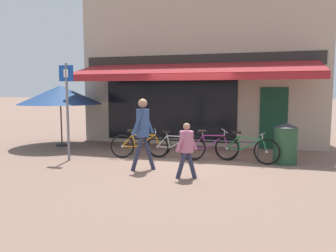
{
  "coord_description": "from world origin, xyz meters",
  "views": [
    {
      "loc": [
        2.1,
        -8.71,
        1.97
      ],
      "look_at": [
        -0.29,
        -0.45,
        1.05
      ],
      "focal_mm": 35.0,
      "sensor_mm": 36.0,
      "label": 1
    }
  ],
  "objects": [
    {
      "name": "shop_front",
      "position": [
        -0.21,
        4.33,
        2.97
      ],
      "size": [
        8.91,
        4.98,
        5.95
      ],
      "color": "tan",
      "rests_on": "ground_plane"
    },
    {
      "name": "bike_rack_rail",
      "position": [
        0.15,
        0.59,
        0.48
      ],
      "size": [
        3.82,
        0.04,
        0.57
      ],
      "color": "#47494F",
      "rests_on": "ground_plane"
    },
    {
      "name": "bicycle_purple",
      "position": [
        0.7,
        0.41,
        0.4
      ],
      "size": [
        1.64,
        0.84,
        0.9
      ],
      "rotation": [
        0.11,
        0.0,
        0.43
      ],
      "color": "black",
      "rests_on": "ground_plane"
    },
    {
      "name": "pedestrian_child",
      "position": [
        0.48,
        -1.61,
        0.76
      ],
      "size": [
        0.49,
        0.45,
        1.28
      ],
      "rotation": [
        0.0,
        0.0,
        -0.16
      ],
      "color": "#282D47",
      "rests_on": "ground_plane"
    },
    {
      "name": "ground_plane",
      "position": [
        0.0,
        0.0,
        0.0
      ],
      "size": [
        160.0,
        160.0,
        0.0
      ],
      "primitive_type": "plane",
      "color": "#846656"
    },
    {
      "name": "parking_sign",
      "position": [
        -3.17,
        -0.67,
        1.66
      ],
      "size": [
        0.44,
        0.07,
        2.74
      ],
      "color": "slate",
      "rests_on": "ground_plane"
    },
    {
      "name": "litter_bin",
      "position": [
        2.72,
        0.59,
        0.56
      ],
      "size": [
        0.64,
        0.64,
        1.12
      ],
      "color": "#23472D",
      "rests_on": "ground_plane"
    },
    {
      "name": "bicycle_green",
      "position": [
        1.7,
        0.44,
        0.38
      ],
      "size": [
        1.78,
        0.58,
        0.85
      ],
      "rotation": [
        0.01,
        0.0,
        -0.22
      ],
      "color": "black",
      "rests_on": "ground_plane"
    },
    {
      "name": "pedestrian_adult",
      "position": [
        -0.73,
        -1.16,
        1.11
      ],
      "size": [
        0.58,
        0.58,
        1.8
      ],
      "rotation": [
        0.0,
        0.0,
        0.14
      ],
      "color": "#282D47",
      "rests_on": "ground_plane"
    },
    {
      "name": "cafe_parasol",
      "position": [
        -4.87,
        1.51,
        1.83
      ],
      "size": [
        2.97,
        2.97,
        2.17
      ],
      "color": "#4C3D2D",
      "rests_on": "ground_plane"
    },
    {
      "name": "bicycle_silver",
      "position": [
        -0.32,
        0.43,
        0.37
      ],
      "size": [
        1.77,
        0.52,
        0.81
      ],
      "rotation": [
        0.03,
        0.0,
        0.02
      ],
      "color": "black",
      "rests_on": "ground_plane"
    },
    {
      "name": "bicycle_orange",
      "position": [
        -1.34,
        0.26,
        0.38
      ],
      "size": [
        1.71,
        0.77,
        0.85
      ],
      "rotation": [
        0.1,
        0.0,
        0.38
      ],
      "color": "black",
      "rests_on": "ground_plane"
    }
  ]
}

